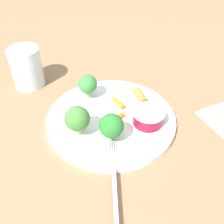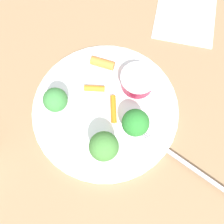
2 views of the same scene
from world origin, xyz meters
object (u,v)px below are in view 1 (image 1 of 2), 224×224
at_px(carrot_stick_0, 112,120).
at_px(fork, 114,182).
at_px(broccoli_floret_0, 111,126).
at_px(drinking_glass, 27,67).
at_px(carrot_stick_2, 140,96).
at_px(plate, 111,119).
at_px(broccoli_floret_2, 88,85).
at_px(broccoli_floret_1, 77,119).
at_px(carrot_stick_1, 118,103).
at_px(sauce_cup, 148,117).

distance_m(carrot_stick_0, fork, 0.14).
xyz_separation_m(broccoli_floret_0, fork, (0.03, 0.09, -0.03)).
xyz_separation_m(fork, drinking_glass, (0.08, -0.35, 0.03)).
xyz_separation_m(carrot_stick_0, carrot_stick_2, (-0.09, -0.05, 0.00)).
bearing_deg(drinking_glass, fork, 103.64).
xyz_separation_m(plate, fork, (0.05, 0.15, 0.01)).
xyz_separation_m(plate, broccoli_floret_2, (0.02, -0.08, 0.04)).
xyz_separation_m(broccoli_floret_1, broccoli_floret_2, (-0.05, -0.10, -0.00)).
distance_m(broccoli_floret_0, drinking_glass, 0.28).
distance_m(broccoli_floret_0, carrot_stick_1, 0.11).
xyz_separation_m(broccoli_floret_1, carrot_stick_2, (-0.16, -0.05, -0.03)).
xyz_separation_m(carrot_stick_0, drinking_glass, (0.13, -0.21, 0.03)).
bearing_deg(fork, plate, -109.40).
height_order(sauce_cup, carrot_stick_0, sauce_cup).
relative_size(carrot_stick_0, drinking_glass, 0.54).
bearing_deg(carrot_stick_0, fork, 70.19).
bearing_deg(carrot_stick_2, sauce_cup, 75.23).
distance_m(sauce_cup, fork, 0.16).
xyz_separation_m(sauce_cup, broccoli_floret_1, (0.14, -0.02, 0.02)).
height_order(sauce_cup, fork, sauce_cup).
xyz_separation_m(broccoli_floret_1, carrot_stick_0, (-0.07, -0.01, -0.03)).
xyz_separation_m(broccoli_floret_2, drinking_glass, (0.11, -0.12, 0.00)).
bearing_deg(drinking_glass, broccoli_floret_2, 133.45).
relative_size(sauce_cup, carrot_stick_2, 1.41).
bearing_deg(carrot_stick_1, carrot_stick_2, -178.80).
distance_m(sauce_cup, broccoli_floret_0, 0.09).
bearing_deg(carrot_stick_2, carrot_stick_1, 1.20).
height_order(broccoli_floret_0, broccoli_floret_2, broccoli_floret_0).
xyz_separation_m(carrot_stick_1, drinking_glass, (0.17, -0.17, 0.03)).
distance_m(broccoli_floret_0, fork, 0.10).
bearing_deg(drinking_glass, carrot_stick_1, 134.29).
bearing_deg(broccoli_floret_1, plate, -163.51).
distance_m(broccoli_floret_1, carrot_stick_0, 0.08).
relative_size(plate, broccoli_floret_1, 4.22).
bearing_deg(carrot_stick_2, plate, 20.82).
bearing_deg(plate, carrot_stick_1, -133.64).
bearing_deg(broccoli_floret_2, broccoli_floret_1, 63.03).
bearing_deg(carrot_stick_1, fork, 65.63).
bearing_deg(carrot_stick_0, plate, -105.71).
distance_m(broccoli_floret_0, broccoli_floret_2, 0.14).
xyz_separation_m(broccoli_floret_2, fork, (0.03, 0.23, -0.03)).
bearing_deg(carrot_stick_2, fork, 53.28).
distance_m(plate, carrot_stick_0, 0.02).
xyz_separation_m(plate, carrot_stick_2, (-0.08, -0.03, 0.01)).
distance_m(carrot_stick_0, drinking_glass, 0.25).
height_order(broccoli_floret_1, drinking_glass, drinking_glass).
xyz_separation_m(broccoli_floret_2, carrot_stick_1, (-0.05, 0.05, -0.03)).
bearing_deg(carrot_stick_1, drinking_glass, -45.71).
relative_size(carrot_stick_1, fork, 0.21).
bearing_deg(drinking_glass, sauce_cup, 129.46).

